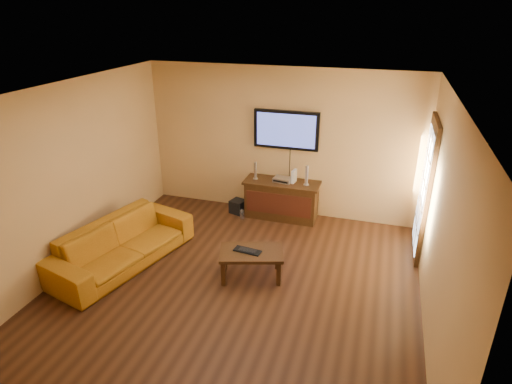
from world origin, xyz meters
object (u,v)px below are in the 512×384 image
at_px(speaker_left, 255,171).
at_px(subwoofer, 238,206).
at_px(game_console, 294,176).
at_px(keyboard, 247,251).
at_px(av_receiver, 283,180).
at_px(speaker_right, 307,176).
at_px(media_console, 281,199).
at_px(coffee_table, 251,255).
at_px(sofa, 122,237).
at_px(television, 286,130).
at_px(bottle, 242,214).

bearing_deg(speaker_left, subwoofer, -169.52).
bearing_deg(game_console, keyboard, -86.64).
distance_m(av_receiver, game_console, 0.22).
bearing_deg(speaker_right, speaker_left, 179.49).
distance_m(media_console, av_receiver, 0.39).
distance_m(coffee_table, av_receiver, 2.05).
bearing_deg(av_receiver, media_console, -100.22).
xyz_separation_m(speaker_right, subwoofer, (-1.28, -0.05, -0.75)).
relative_size(coffee_table, sofa, 0.45).
height_order(coffee_table, game_console, game_console).
xyz_separation_m(sofa, speaker_left, (1.42, 2.20, 0.41)).
height_order(television, speaker_right, television).
distance_m(game_console, keyboard, 2.10).
height_order(media_console, speaker_right, speaker_right).
height_order(speaker_right, keyboard, speaker_right).
relative_size(speaker_right, keyboard, 0.89).
height_order(television, sofa, television).
relative_size(game_console, keyboard, 0.58).
xyz_separation_m(media_console, subwoofer, (-0.83, -0.07, -0.23)).
bearing_deg(coffee_table, sofa, -173.87).
xyz_separation_m(speaker_left, speaker_right, (0.95, -0.01, 0.02)).
bearing_deg(keyboard, speaker_right, 77.44).
xyz_separation_m(subwoofer, keyboard, (0.83, -1.95, 0.31)).
height_order(speaker_left, speaker_right, speaker_right).
bearing_deg(television, coffee_table, -88.61).
relative_size(television, sofa, 0.52).
xyz_separation_m(av_receiver, bottle, (-0.68, -0.33, -0.65)).
bearing_deg(television, bottle, -141.77).
xyz_separation_m(television, speaker_right, (0.45, -0.23, -0.74)).
height_order(av_receiver, keyboard, av_receiver).
xyz_separation_m(media_console, coffee_table, (0.05, -1.99, 0.01)).
bearing_deg(av_receiver, keyboard, -82.02).
relative_size(television, speaker_left, 3.57).
xyz_separation_m(coffee_table, sofa, (-1.98, -0.21, 0.08)).
height_order(speaker_left, subwoofer, speaker_left).
height_order(media_console, game_console, game_console).
distance_m(media_console, subwoofer, 0.87).
relative_size(speaker_left, game_console, 1.39).
height_order(sofa, keyboard, sofa).
bearing_deg(speaker_right, game_console, 167.82).
xyz_separation_m(sofa, speaker_right, (2.37, 2.19, 0.43)).
xyz_separation_m(television, coffee_table, (0.05, -2.21, -1.25)).
bearing_deg(media_console, sofa, -131.13).
xyz_separation_m(av_receiver, keyboard, (-0.01, -2.04, -0.30)).
xyz_separation_m(coffee_table, subwoofer, (-0.89, 1.93, -0.24)).
xyz_separation_m(av_receiver, subwoofer, (-0.84, -0.09, -0.62)).
height_order(coffee_table, speaker_right, speaker_right).
distance_m(television, bottle, 1.74).
height_order(game_console, keyboard, game_console).
relative_size(media_console, television, 1.17).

